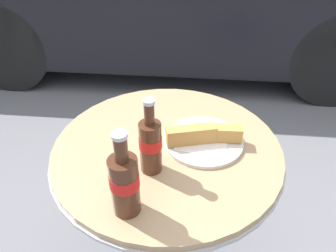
{
  "coord_description": "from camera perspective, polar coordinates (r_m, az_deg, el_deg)",
  "views": [
    {
      "loc": [
        0.08,
        -0.77,
        1.36
      ],
      "look_at": [
        0.0,
        0.04,
        0.76
      ],
      "focal_mm": 35.0,
      "sensor_mm": 36.0,
      "label": 1
    }
  ],
  "objects": [
    {
      "name": "lunch_plate_near",
      "position": [
        1.01,
        6.2,
        -2.08
      ],
      "size": [
        0.25,
        0.25,
        0.07
      ],
      "color": "silver",
      "rests_on": "bistro_table"
    },
    {
      "name": "cola_bottle_left",
      "position": [
        0.77,
        -7.59,
        -9.68
      ],
      "size": [
        0.07,
        0.07,
        0.24
      ],
      "color": "#4C2819",
      "rests_on": "bistro_table"
    },
    {
      "name": "bistro_table",
      "position": [
        1.12,
        -0.17,
        -9.7
      ],
      "size": [
        0.71,
        0.71,
        0.71
      ],
      "color": "#B7B7BC",
      "rests_on": "ground_plane"
    },
    {
      "name": "cola_bottle_right",
      "position": [
        0.88,
        -3.07,
        -3.16
      ],
      "size": [
        0.06,
        0.06,
        0.23
      ],
      "color": "#4C2819",
      "rests_on": "bistro_table"
    }
  ]
}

